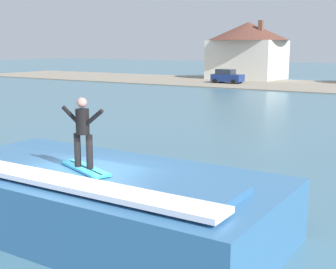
{
  "coord_description": "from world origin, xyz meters",
  "views": [
    {
      "loc": [
        7.61,
        -8.2,
        4.65
      ],
      "look_at": [
        -0.01,
        3.82,
        1.97
      ],
      "focal_mm": 49.96,
      "sensor_mm": 36.0,
      "label": 1
    }
  ],
  "objects_px": {
    "wave_crest": "(98,199)",
    "surfer": "(83,129)",
    "car_near_shore": "(227,76)",
    "house_with_chimney": "(248,47)",
    "surfboard": "(85,168)"
  },
  "relations": [
    {
      "from": "wave_crest",
      "to": "surfer",
      "type": "height_order",
      "value": "surfer"
    },
    {
      "from": "car_near_shore",
      "to": "house_with_chimney",
      "type": "xyz_separation_m",
      "value": [
        -1.32,
        9.51,
        3.57
      ]
    },
    {
      "from": "surfboard",
      "to": "car_near_shore",
      "type": "relative_size",
      "value": 0.49
    },
    {
      "from": "surfer",
      "to": "house_with_chimney",
      "type": "xyz_separation_m",
      "value": [
        -19.13,
        55.31,
        1.78
      ]
    },
    {
      "from": "surfboard",
      "to": "house_with_chimney",
      "type": "height_order",
      "value": "house_with_chimney"
    },
    {
      "from": "car_near_shore",
      "to": "house_with_chimney",
      "type": "relative_size",
      "value": 0.33
    },
    {
      "from": "wave_crest",
      "to": "surfboard",
      "type": "relative_size",
      "value": 4.99
    },
    {
      "from": "wave_crest",
      "to": "surfboard",
      "type": "distance_m",
      "value": 1.08
    },
    {
      "from": "surfer",
      "to": "house_with_chimney",
      "type": "bearing_deg",
      "value": 109.08
    },
    {
      "from": "surfer",
      "to": "car_near_shore",
      "type": "distance_m",
      "value": 49.17
    },
    {
      "from": "surfer",
      "to": "car_near_shore",
      "type": "relative_size",
      "value": 0.44
    },
    {
      "from": "wave_crest",
      "to": "car_near_shore",
      "type": "relative_size",
      "value": 2.43
    },
    {
      "from": "surfer",
      "to": "house_with_chimney",
      "type": "height_order",
      "value": "house_with_chimney"
    },
    {
      "from": "wave_crest",
      "to": "house_with_chimney",
      "type": "bearing_deg",
      "value": 109.19
    },
    {
      "from": "wave_crest",
      "to": "house_with_chimney",
      "type": "xyz_separation_m",
      "value": [
        -19.05,
        54.75,
        3.7
      ]
    }
  ]
}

